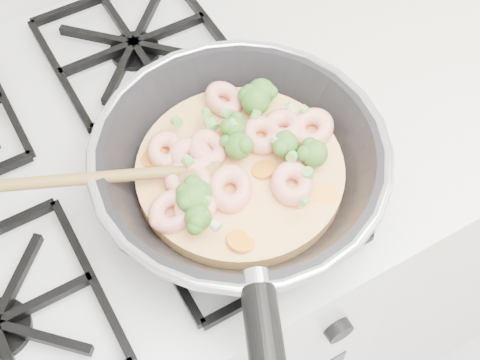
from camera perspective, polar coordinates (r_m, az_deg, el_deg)
stove at (r=1.24m, az=-9.59°, el=-10.77°), size 0.60×0.60×0.92m
counter_right at (r=1.52m, az=18.91°, el=3.58°), size 1.00×0.60×0.90m
skillet at (r=0.77m, az=-0.08°, el=1.04°), size 0.49×0.50×0.10m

